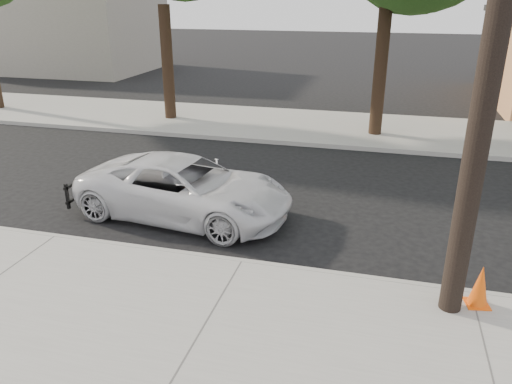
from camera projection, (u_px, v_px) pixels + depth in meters
ground at (268, 221)px, 11.24m from camera, size 120.00×120.00×0.00m
near_sidewalk at (200, 336)px, 7.35m from camera, size 90.00×4.40×0.15m
far_sidewalk at (321, 127)px, 18.84m from camera, size 90.00×5.00×0.15m
curb_near at (242, 264)px, 9.33m from camera, size 90.00×0.12×0.16m
building_far at (46, 30)px, 33.03m from camera, size 14.00×8.00×5.00m
utility_pole at (502, 0)px, 6.21m from camera, size 1.40×0.34×9.00m
police_cruiser at (185, 188)px, 11.26m from camera, size 5.12×2.81×1.36m
traffic_cone at (480, 286)px, 7.85m from camera, size 0.42×0.42×0.70m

